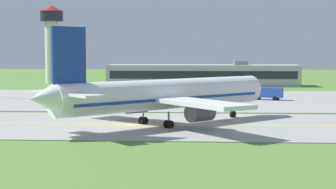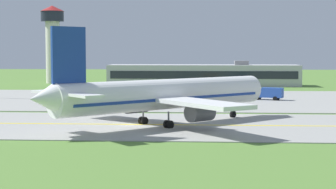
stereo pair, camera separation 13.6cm
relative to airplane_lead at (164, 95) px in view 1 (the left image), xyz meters
The scene contains 9 objects.
ground_plane 5.93m from the airplane_lead, behind, with size 500.00×500.00×0.00m, color #517A33.
taxiway_strip 5.90m from the airplane_lead, behind, with size 240.00×28.00×0.10m, color gray.
apron_pad 42.93m from the airplane_lead, 82.26° to the left, with size 140.00×52.00×0.10m, color gray.
taxiway_centreline 5.86m from the airplane_lead, behind, with size 220.00×0.60×0.01m, color yellow.
airplane_lead is the anchor object (origin of this frame).
service_truck_baggage 54.78m from the airplane_lead, 82.73° to the left, with size 6.06×2.50×2.60m.
service_truck_fuel 45.30m from the airplane_lead, 66.22° to the left, with size 6.34×4.04×2.60m.
terminal_building 91.96m from the airplane_lead, 86.97° to the left, with size 55.45×11.91×7.32m.
control_tower 111.06m from the airplane_lead, 112.78° to the left, with size 7.60×7.60×24.45m.
Camera 1 is at (9.55, -74.87, 9.74)m, focal length 60.52 mm.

